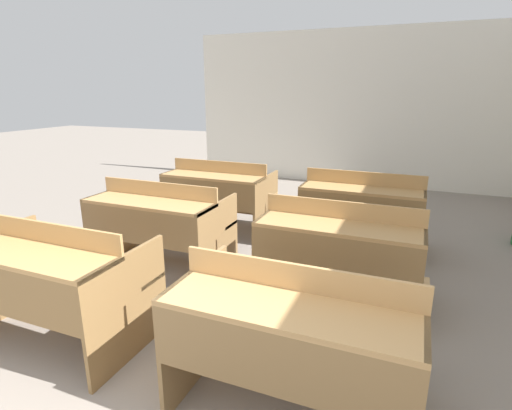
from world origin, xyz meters
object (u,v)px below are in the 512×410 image
bench_second_left (159,221)px  bench_third_left (219,192)px  bench_second_right (340,248)px  bench_front_right (295,334)px  bench_third_right (362,207)px  bench_front_left (50,277)px

bench_second_left → bench_third_left: 1.26m
bench_second_right → bench_front_right: bearing=-89.8°
bench_third_left → bench_third_right: 1.76m
bench_second_left → bench_front_left: bearing=-89.3°
bench_front_left → bench_third_left: (-0.02, 2.55, 0.00)m
bench_front_right → bench_third_left: same height
bench_front_left → bench_third_right: bearing=55.6°
bench_front_left → bench_second_right: size_ratio=1.00×
bench_front_right → bench_second_left: bearing=143.8°
bench_second_right → bench_third_right: size_ratio=1.00×
bench_third_right → bench_second_right: bearing=-89.9°
bench_second_left → bench_third_left: same height
bench_second_right → bench_third_left: (-1.76, 1.28, 0.00)m
bench_front_left → bench_third_right: same height
bench_third_left → bench_second_left: bearing=-89.9°
bench_front_right → bench_third_right: 2.55m
bench_second_right → bench_third_left: 2.18m
bench_front_right → bench_second_right: bearing=90.2°
bench_front_left → bench_second_left: 1.29m
bench_front_left → bench_third_right: 3.09m
bench_front_right → bench_second_left: same height
bench_front_left → bench_second_left: (-0.02, 1.29, 0.00)m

